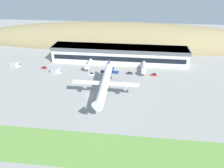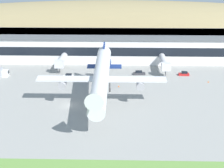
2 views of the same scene
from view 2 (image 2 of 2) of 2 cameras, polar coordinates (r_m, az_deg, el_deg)
ground_plane at (r=113.22m, az=-6.52°, el=-3.25°), size 404.64×404.64×0.00m
hill_backdrop at (r=210.81m, az=0.93°, el=6.96°), size 317.96×57.11×41.81m
terminal_building at (r=161.90m, az=0.55°, el=6.11°), size 105.38×17.66×12.73m
jetway_0 at (r=148.62m, az=-7.73°, el=3.56°), size 3.38×14.63×5.43m
jetway_1 at (r=146.21m, az=7.96°, el=3.30°), size 3.38×17.33×5.43m
cargo_airplane at (r=109.59m, az=-1.67°, el=1.02°), size 38.48×53.74×11.30m
service_car_0 at (r=144.13m, az=10.91°, el=1.53°), size 4.02×1.94×1.52m
service_car_2 at (r=139.89m, az=-6.68°, el=1.22°), size 4.05×1.88×1.46m
service_car_3 at (r=142.92m, az=4.15°, el=1.68°), size 4.61×1.95×1.50m
traffic_cone_0 at (r=137.76m, az=14.47°, el=0.34°), size 0.52×0.52×0.58m
traffic_cone_1 at (r=128.69m, az=1.03°, el=-0.33°), size 0.52×0.52×0.58m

